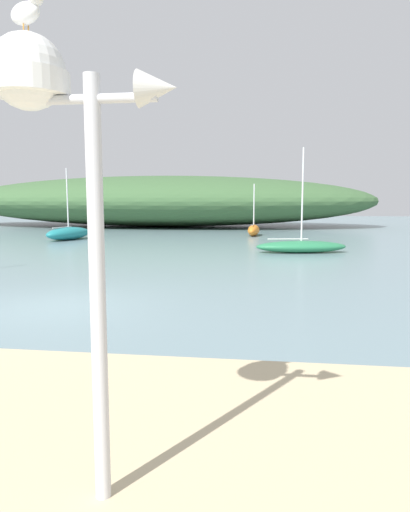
% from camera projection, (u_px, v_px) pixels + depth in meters
% --- Properties ---
extents(ground_plane, '(120.00, 120.00, 0.00)m').
position_uv_depth(ground_plane, '(52.00, 308.00, 10.85)').
color(ground_plane, gray).
extents(distant_hill, '(38.91, 13.85, 4.58)m').
position_uv_depth(distant_hill, '(160.00, 201.00, 42.87)').
color(distant_hill, '#3D6038').
rests_on(distant_hill, ground).
extents(mast_structure, '(1.38, 0.59, 3.50)m').
position_uv_depth(mast_structure, '(49.00, 113.00, 3.35)').
color(mast_structure, silver).
rests_on(mast_structure, beach_sand).
extents(seagull_on_radar, '(0.37, 0.23, 0.26)m').
position_uv_depth(seagull_on_radar, '(27.00, 10.00, 3.27)').
color(seagull_on_radar, orange).
rests_on(seagull_on_radar, mast_structure).
extents(sailboat_far_left, '(0.95, 2.71, 3.51)m').
position_uv_depth(sailboat_far_left, '(254.00, 230.00, 31.71)').
color(sailboat_far_left, orange).
rests_on(sailboat_far_left, ground).
extents(sailboat_by_sandbar, '(4.42, 2.03, 4.86)m').
position_uv_depth(sailboat_by_sandbar, '(301.00, 246.00, 21.83)').
color(sailboat_by_sandbar, '#287A4C').
rests_on(sailboat_by_sandbar, ground).
extents(sailboat_centre_water, '(2.39, 3.78, 4.36)m').
position_uv_depth(sailboat_centre_water, '(69.00, 233.00, 28.61)').
color(sailboat_centre_water, teal).
rests_on(sailboat_centre_water, ground).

